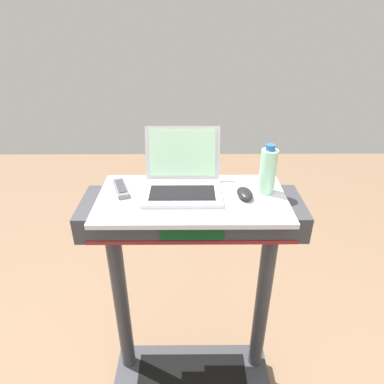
% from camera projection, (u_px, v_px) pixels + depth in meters
% --- Properties ---
extents(desk_board, '(0.76, 0.40, 0.02)m').
position_uv_depth(desk_board, '(192.00, 199.00, 1.39)').
color(desk_board, silver).
rests_on(desk_board, treadmill_base).
extents(laptop, '(0.32, 0.29, 0.23)m').
position_uv_depth(laptop, '(182.00, 179.00, 1.41)').
color(laptop, '#B7B7BC').
rests_on(laptop, desk_board).
extents(computer_mouse, '(0.07, 0.11, 0.03)m').
position_uv_depth(computer_mouse, '(245.00, 194.00, 1.37)').
color(computer_mouse, black).
rests_on(computer_mouse, desk_board).
extents(water_bottle, '(0.07, 0.07, 0.21)m').
position_uv_depth(water_bottle, '(268.00, 171.00, 1.37)').
color(water_bottle, '#9EDBB2').
rests_on(water_bottle, desk_board).
extents(tv_remote, '(0.10, 0.17, 0.02)m').
position_uv_depth(tv_remote, '(121.00, 188.00, 1.42)').
color(tv_remote, slate).
rests_on(tv_remote, desk_board).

